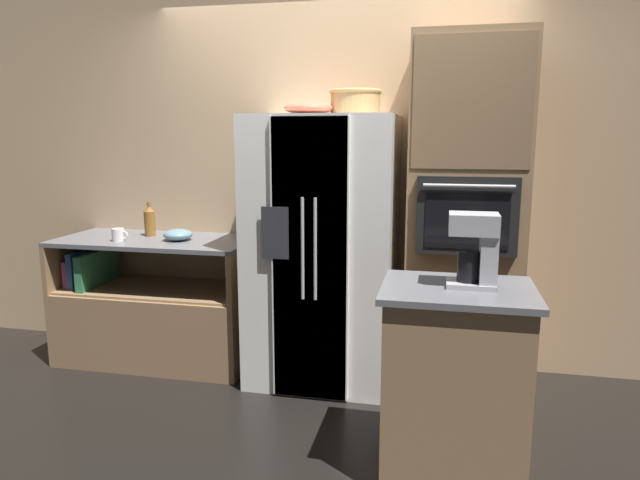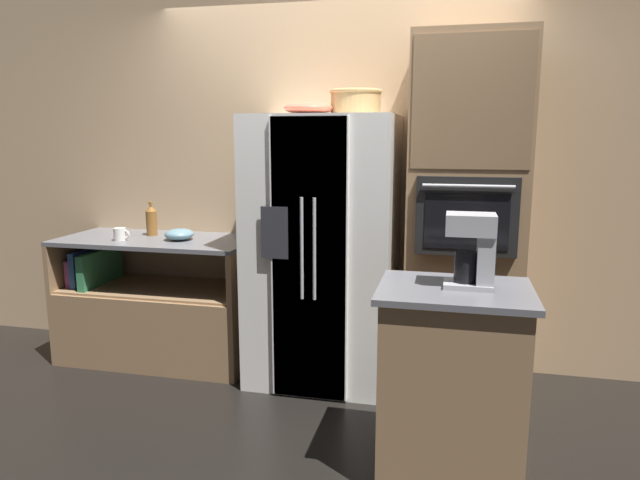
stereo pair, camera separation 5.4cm
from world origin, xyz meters
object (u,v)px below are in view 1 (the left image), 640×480
bottle_tall (150,221)px  wicker_basket (356,101)px  refrigerator (323,251)px  mixing_bowl (178,235)px  coffee_maker (478,247)px  wall_oven (465,218)px  mug (119,235)px  fruit_bowl (309,108)px

bottle_tall → wicker_basket: bearing=-4.5°
refrigerator → bottle_tall: bearing=173.7°
wicker_basket → bottle_tall: bearing=175.5°
mixing_bowl → coffee_maker: coffee_maker is taller
wall_oven → wicker_basket: bearing=-176.7°
wall_oven → coffee_maker: size_ratio=6.49×
refrigerator → mixing_bowl: (-1.03, 0.02, 0.06)m
refrigerator → coffee_maker: refrigerator is taller
mug → refrigerator: bearing=3.6°
wall_oven → fruit_bowl: bearing=-172.0°
wall_oven → mixing_bowl: (-1.92, -0.04, -0.17)m
bottle_tall → coffee_maker: 2.48m
fruit_bowl → coffee_maker: 1.48m
fruit_bowl → bottle_tall: size_ratio=1.24×
wall_oven → mug: (-2.31, -0.15, -0.17)m
fruit_bowl → mug: fruit_bowl is taller
coffee_maker → mug: bearing=159.9°
bottle_tall → mixing_bowl: (0.28, -0.12, -0.07)m
bottle_tall → mug: bottle_tall is taller
refrigerator → mug: (-1.42, -0.09, 0.07)m
fruit_bowl → wicker_basket: bearing=19.2°
wall_oven → mug: size_ratio=18.79×
refrigerator → bottle_tall: (-1.31, 0.14, 0.14)m
wicker_basket → bottle_tall: 1.72m
refrigerator → mixing_bowl: size_ratio=8.65×
wall_oven → fruit_bowl: 1.18m
mixing_bowl → coffee_maker: bearing=-26.4°
bottle_tall → mug: bearing=-115.5°
coffee_maker → bottle_tall: bearing=153.9°
wall_oven → fruit_bowl: wall_oven is taller
wall_oven → wicker_basket: wall_oven is taller
wall_oven → bottle_tall: 2.20m
wall_oven → mug: 2.32m
bottle_tall → coffee_maker: (2.23, -1.09, 0.11)m
fruit_bowl → bottle_tall: fruit_bowl is taller
wall_oven → wicker_basket: size_ratio=6.74×
fruit_bowl → coffee_maker: (0.99, -0.87, -0.66)m
mixing_bowl → refrigerator: bearing=-1.2°
wicker_basket → mug: 1.85m
mug → wall_oven: bearing=3.8°
wicker_basket → mug: size_ratio=2.79×
fruit_bowl → coffee_maker: bearing=-41.3°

